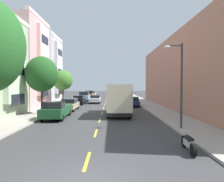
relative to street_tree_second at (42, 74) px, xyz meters
The scene contains 21 objects.
ground_plane 16.65m from the street_tree_second, 66.52° to the left, with size 160.00×160.00×0.00m, color #38383A.
sidewalk_left 13.47m from the street_tree_second, 93.15° to the left, with size 3.20×120.00×0.14m, color #A39E93.
sidewalk_right 19.06m from the street_tree_second, 43.32° to the left, with size 3.20×120.00×0.14m, color #A39E93.
lane_centerline_dashes 12.06m from the street_tree_second, 55.27° to the left, with size 0.14×47.20×0.01m.
townhouse_fourth_dove_grey 17.37m from the street_tree_second, 119.91° to the left, with size 13.48×8.18×12.14m.
apartment_block_opposite 20.65m from the street_tree_second, 13.25° to the left, with size 10.00×36.00×9.56m, color #B27560.
street_tree_second is the anchor object (origin of this frame).
street_tree_third 9.58m from the street_tree_second, 90.00° to the left, with size 2.99×2.99×5.40m.
street_lamp 14.32m from the street_tree_second, 30.45° to the right, with size 1.35×0.28×6.06m.
delivery_box_truck 8.58m from the street_tree_second, ahead, with size 2.46×7.12×3.30m.
parked_wagon_champagne 5.89m from the street_tree_second, 62.82° to the left, with size 1.86×4.71×1.50m.
parked_wagon_black 13.27m from the street_tree_second, 80.94° to the left, with size 1.83×4.70×1.50m.
parked_sedan_silver 37.70m from the street_tree_second, 86.93° to the left, with size 1.84×4.52×1.43m.
parked_hatchback_navy 14.19m from the street_tree_second, 38.69° to the left, with size 1.78×4.02×1.50m.
parked_suv_charcoal 29.20m from the street_tree_second, 68.25° to the left, with size 1.96×4.81×1.93m.
parked_suv_sky 20.34m from the street_tree_second, 84.38° to the left, with size 1.97×4.81×1.93m.
parked_suv_orange 27.87m from the street_tree_second, 85.46° to the left, with size 1.97×4.81×1.93m.
parked_suv_teal 37.14m from the street_tree_second, 73.00° to the left, with size 2.09×4.85×1.93m.
parked_pickup_forest 4.77m from the street_tree_second, 46.97° to the right, with size 2.08×5.33×1.73m.
moving_white_sedan 15.92m from the street_tree_second, 72.73° to the left, with size 1.80×4.50×1.43m.
parked_motorcycle 16.94m from the street_tree_second, 47.37° to the right, with size 0.62×2.05×0.90m.
Camera 1 is at (1.00, -6.51, 3.20)m, focal length 32.48 mm.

